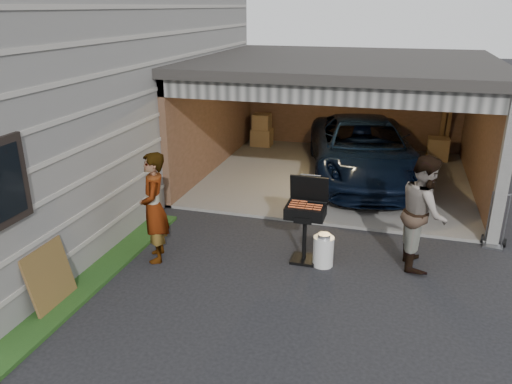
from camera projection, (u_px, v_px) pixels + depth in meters
ground at (220, 321)px, 6.77m from camera, size 80.00×80.00×0.00m
house at (22, 67)px, 10.96m from camera, size 7.00×11.00×5.50m
groundcover_strip at (29, 334)px, 6.45m from camera, size 0.50×8.00×0.06m
garage at (343, 100)px, 12.04m from camera, size 6.80×6.30×2.90m
minivan at (363, 152)px, 11.97m from camera, size 3.37×5.52×1.43m
woman at (154, 208)px, 8.13m from camera, size 0.68×0.80×1.86m
man at (423, 212)px, 7.94m from camera, size 0.80×0.98×1.87m
bbq_grill at (306, 214)px, 8.11m from camera, size 0.64×0.56×1.41m
propane_tank at (323, 251)px, 8.15m from camera, size 0.40×0.40×0.51m
plywood_panel at (50, 277)px, 6.97m from camera, size 0.23×0.82×0.91m
hand_truck at (494, 236)px, 8.82m from camera, size 0.43×0.36×1.00m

